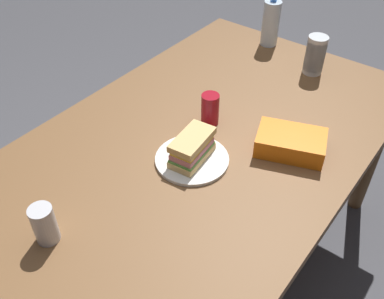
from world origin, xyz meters
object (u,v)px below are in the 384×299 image
Objects in this scene: soda_can_red at (210,109)px; plastic_cup_stack at (315,55)px; dining_table at (187,167)px; paper_plate at (192,159)px; soda_can_silver at (44,224)px; water_bottle_tall at (271,23)px; chip_bag at (291,143)px; sandwich at (192,148)px.

plastic_cup_stack is (0.56, -0.14, 0.02)m from soda_can_red.
dining_table is 11.35× the size of plastic_cup_stack.
soda_can_silver is at bearing 166.23° from paper_plate.
dining_table is 0.10m from paper_plate.
plastic_cup_stack is at bearing -4.91° from paper_plate.
plastic_cup_stack is at bearing -111.29° from water_bottle_tall.
water_bottle_tall is (0.63, 0.45, 0.07)m from chip_bag.
water_bottle_tall reaches higher than plastic_cup_stack.
plastic_cup_stack is 1.37× the size of soda_can_silver.
dining_table is 0.55m from soda_can_silver.
soda_can_red is at bearing 165.86° from plastic_cup_stack.
dining_table is 0.77m from plastic_cup_stack.
sandwich is at bearing -154.91° from chip_bag.
sandwich is 1.56× the size of soda_can_red.
water_bottle_tall is at bearing 13.62° from sandwich.
water_bottle_tall is (0.67, 0.14, 0.04)m from soda_can_red.
water_bottle_tall is 0.30m from plastic_cup_stack.
soda_can_red is at bearing 10.56° from dining_table.
water_bottle_tall is at bearing 11.65° from soda_can_red.
soda_can_red is at bearing 20.16° from paper_plate.
soda_can_silver is (-0.50, 0.12, 0.06)m from paper_plate.
paper_plate is 0.78m from plastic_cup_stack.
dining_table is 0.37m from chip_bag.
soda_can_red is (0.18, 0.03, 0.14)m from dining_table.
dining_table is 7.60× the size of paper_plate.
plastic_cup_stack reaches higher than dining_table.
dining_table is at bearing 57.58° from paper_plate.
plastic_cup_stack reaches higher than soda_can_silver.
plastic_cup_stack is (0.52, 0.17, 0.05)m from chip_bag.
chip_bag reaches higher than paper_plate.
water_bottle_tall reaches higher than paper_plate.
chip_bag is 0.83m from soda_can_silver.
paper_plate is 1.11× the size of water_bottle_tall.
sandwich is 0.22m from soda_can_red.
soda_can_silver is at bearing 171.55° from plastic_cup_stack.
soda_can_red and soda_can_silver have the same top height.
chip_bag is at bearing -82.61° from soda_can_red.
sandwich is at bearing -13.43° from soda_can_silver.
water_bottle_tall is 1.85× the size of soda_can_silver.
plastic_cup_stack reaches higher than chip_bag.
paper_plate is at bearing -154.22° from chip_bag.
sandwich is (-0.02, -0.04, 0.13)m from dining_table.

